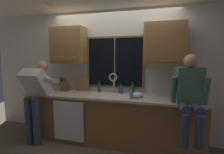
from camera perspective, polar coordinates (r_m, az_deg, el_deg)
back_wall at (r=3.46m, az=0.63°, el=0.87°), size 5.71×0.12×2.55m
ceiling_downlight_left at (r=3.37m, az=-20.49°, el=22.04°), size 0.14×0.14×0.01m
window_glass at (r=3.36m, az=0.96°, el=4.97°), size 1.10×0.02×0.95m
window_frame_top at (r=3.37m, az=0.94°, el=13.37°), size 1.17×0.02×0.04m
window_frame_bottom at (r=3.41m, az=0.90°, el=-3.34°), size 1.17×0.02×0.04m
window_frame_left at (r=3.54m, az=-8.04°, el=5.01°), size 0.03×0.02×0.95m
window_frame_right at (r=3.26m, az=10.67°, el=4.78°), size 0.03×0.02×0.95m
window_mullion_center at (r=3.35m, az=0.91°, el=4.96°), size 0.02×0.02×0.95m
lower_cabinet_run at (r=3.33m, az=-0.99°, el=-14.23°), size 3.31×0.58×0.88m
countertop at (r=3.17m, az=-1.11°, el=-6.59°), size 3.37×0.62×0.04m
dishwasher_front at (r=3.31m, az=-14.51°, el=-14.29°), size 0.60×0.02×0.74m
upper_cabinet_left at (r=3.57m, az=-14.48°, el=10.26°), size 0.69×0.36×0.72m
upper_cabinet_right at (r=3.10m, az=17.26°, el=10.66°), size 0.69×0.36×0.72m
sink at (r=3.19m, az=-0.39°, el=-7.96°), size 0.80×0.46×0.21m
faucet at (r=3.28m, az=0.59°, el=-1.25°), size 0.18×0.09×0.40m
person_standing at (r=3.53m, az=-24.23°, el=-4.78°), size 0.53×0.69×1.56m
person_sitting_on_counter at (r=2.78m, az=24.89°, el=-4.91°), size 0.54×0.63×1.26m
knife_block at (r=3.66m, az=-15.88°, el=-2.96°), size 0.12×0.18×0.32m
cutting_board at (r=3.57m, az=-10.09°, el=-2.17°), size 0.30×0.09×0.33m
mixing_bowl at (r=3.05m, az=8.62°, el=-5.94°), size 0.21×0.21×0.10m
soap_dispenser at (r=2.91m, az=6.47°, el=-6.24°), size 0.06×0.07×0.16m
bottle_green_glass at (r=3.32m, az=3.06°, el=-4.11°), size 0.07×0.07×0.21m
bottle_tall_clear at (r=3.23m, az=7.01°, el=-4.22°), size 0.07×0.07×0.24m
bottle_amber_small at (r=3.41m, az=-4.41°, el=-3.56°), size 0.05×0.05×0.24m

